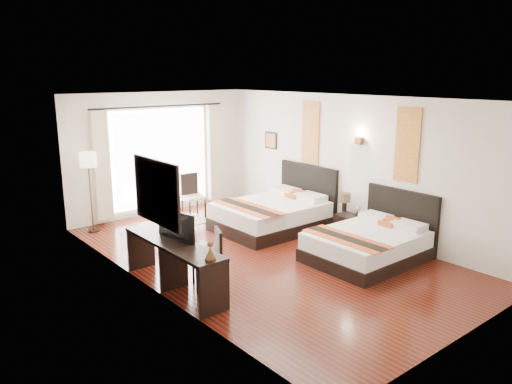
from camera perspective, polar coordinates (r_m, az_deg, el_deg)
floor at (r=9.09m, az=0.97°, el=-7.25°), size 4.50×7.50×0.01m
ceiling at (r=8.52m, az=1.05°, el=10.62°), size 4.50×7.50×0.02m
wall_headboard at (r=10.27m, az=10.61°, el=3.07°), size 0.01×7.50×2.80m
wall_desk at (r=7.48m, az=-12.22°, el=-0.87°), size 0.01×7.50×2.80m
wall_window at (r=11.75m, az=-10.93°, el=4.36°), size 4.50×0.01×2.80m
wall_entry at (r=6.41m, az=23.28°, el=-4.08°), size 4.50×0.01×2.80m
window_glass at (r=11.76m, az=-10.87°, el=3.87°), size 2.40×0.02×2.20m
sheer_curtain at (r=11.71m, az=-10.73°, el=3.83°), size 2.30×0.02×2.10m
drape_left at (r=11.06m, az=-17.22°, el=2.81°), size 0.35×0.14×2.35m
drape_right at (r=12.42m, az=-4.76°, el=4.48°), size 0.35×0.14×2.35m
art_panel_near at (r=9.38m, az=16.92°, el=5.16°), size 0.03×0.50×1.35m
art_panel_far at (r=10.91m, az=6.25°, el=6.75°), size 0.03×0.50×1.35m
wall_sconce at (r=9.98m, az=11.70°, el=5.75°), size 0.10×0.14×0.14m
mirror_frame at (r=7.27m, az=-11.31°, el=-0.03°), size 0.04×1.25×0.95m
mirror_glass at (r=7.28m, az=-11.14°, el=0.00°), size 0.01×1.12×0.82m
bed_near at (r=9.02m, az=12.86°, el=-5.75°), size 2.01×1.57×1.13m
bed_far at (r=10.53m, az=2.07°, el=-2.47°), size 2.22×1.73×1.25m
nightstand at (r=10.18m, az=10.50°, el=-3.81°), size 0.38×0.47×0.45m
table_lamp at (r=10.12m, az=10.10°, el=-0.77°), size 0.24×0.24×0.38m
vase at (r=9.99m, az=11.55°, el=-2.20°), size 0.14×0.14×0.12m
console_desk at (r=7.72m, az=-9.40°, el=-8.26°), size 0.50×2.20×0.76m
television at (r=7.56m, az=-9.57°, el=-3.92°), size 0.25×0.78×0.45m
bronze_figurine at (r=6.75m, az=-5.25°, el=-6.86°), size 0.19×0.19×0.24m
desk_chair at (r=7.75m, az=-5.50°, el=-8.86°), size 0.56×0.56×0.91m
floor_lamp at (r=10.64m, az=-18.62°, el=2.96°), size 0.33×0.33×1.66m
side_table at (r=10.86m, az=-11.84°, el=-2.20°), size 0.58×0.58×0.67m
fruit_bowl at (r=10.79m, az=-11.96°, el=-0.33°), size 0.27×0.27×0.05m
window_chair at (r=11.49m, az=-7.19°, el=-1.32°), size 0.50×0.50×0.98m
jute_rug at (r=11.11m, az=-9.29°, el=-3.48°), size 1.39×0.98×0.01m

